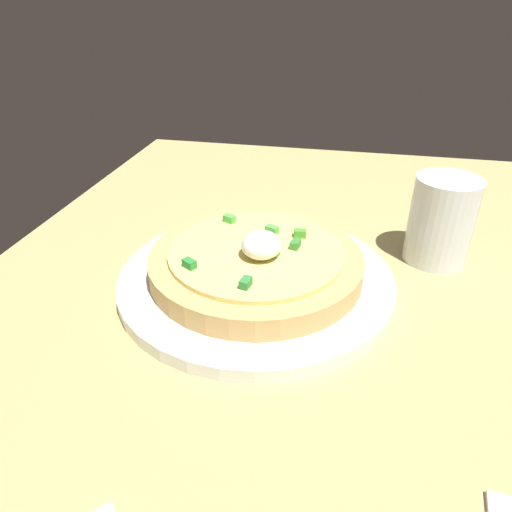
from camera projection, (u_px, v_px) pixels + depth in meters
dining_table at (364, 314)px, 45.45cm from camera, size 95.56×82.51×2.40cm
plate at (256, 278)px, 47.54cm from camera, size 27.92×27.92×1.41cm
pizza at (256, 261)px, 46.42cm from camera, size 21.46×21.46×5.36cm
cup_near at (440, 225)px, 50.21cm from camera, size 6.88×6.88×9.60cm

